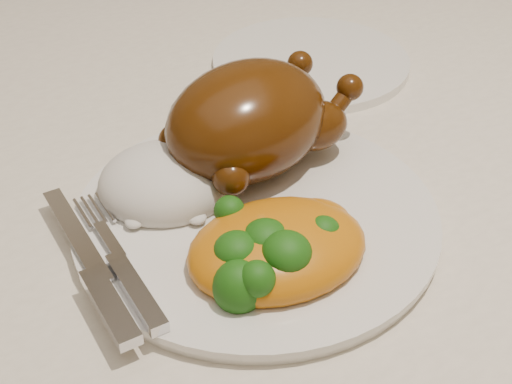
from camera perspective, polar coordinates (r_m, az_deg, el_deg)
name	(u,v)px	position (r m, az deg, el deg)	size (l,w,h in m)	color
dining_table	(145,303)	(0.66, -8.88, -8.78)	(1.60, 0.90, 0.76)	brown
tablecloth	(137,242)	(0.61, -9.53, -3.96)	(1.73, 1.03, 0.18)	silver
dinner_plate	(256,218)	(0.57, 0.00, -2.10)	(0.28, 0.28, 0.01)	silver
side_plate	(311,61)	(0.80, 4.40, 10.38)	(0.22, 0.22, 0.01)	silver
roast_chicken	(251,119)	(0.59, -0.39, 5.86)	(0.20, 0.15, 0.09)	#4B2708
rice_mound	(166,183)	(0.58, -7.25, 0.70)	(0.14, 0.13, 0.06)	white
mac_and_cheese	(277,248)	(0.51, 1.67, -4.49)	(0.14, 0.11, 0.05)	orange
cutlery	(110,275)	(0.51, -11.57, -6.55)	(0.04, 0.18, 0.01)	silver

